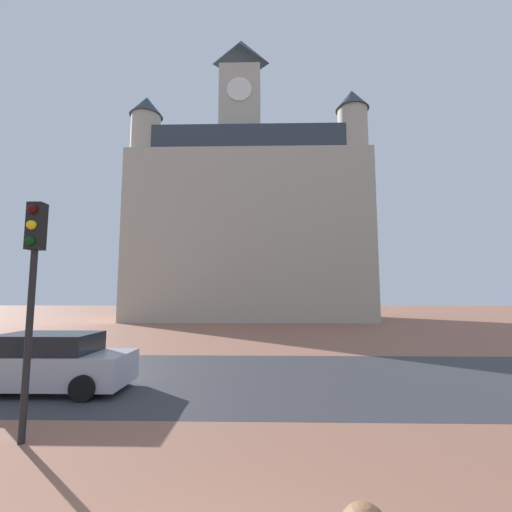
% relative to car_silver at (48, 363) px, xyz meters
% --- Properties ---
extents(ground_plane, '(120.00, 120.00, 0.00)m').
position_rel_car_silver_xyz_m(ground_plane, '(5.28, 2.58, -0.74)').
color(ground_plane, '#93604C').
extents(street_asphalt_strip, '(120.00, 7.50, 0.00)m').
position_rel_car_silver_xyz_m(street_asphalt_strip, '(5.28, 1.65, -0.74)').
color(street_asphalt_strip, '#38383D').
rests_on(street_asphalt_strip, ground_plane).
extents(landmark_building, '(23.39, 11.01, 30.99)m').
position_rel_car_silver_xyz_m(landmark_building, '(4.36, 25.97, 9.12)').
color(landmark_building, '#B2A893').
rests_on(landmark_building, ground_plane).
extents(car_silver, '(4.41, 1.95, 1.54)m').
position_rel_car_silver_xyz_m(car_silver, '(0.00, 0.00, 0.00)').
color(car_silver, '#B2B2BC').
rests_on(car_silver, ground_plane).
extents(traffic_light_pole, '(0.28, 0.34, 4.36)m').
position_rel_car_silver_xyz_m(traffic_light_pole, '(1.62, -3.23, 2.32)').
color(traffic_light_pole, black).
rests_on(traffic_light_pole, ground_plane).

